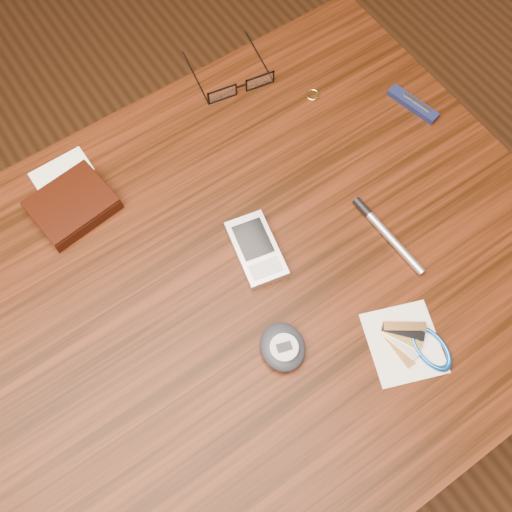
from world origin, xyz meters
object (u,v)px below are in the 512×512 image
object	(u,v)px
desk	(217,324)
pocket_knife	(413,104)
wallet_and_card	(72,204)
eyeglasses	(240,85)
pda_phone	(256,249)
silver_pen	(383,230)
pedometer	(283,347)
notepad_keys	(417,345)

from	to	relation	value
desk	pocket_knife	bearing A→B (deg)	12.62
wallet_and_card	eyeglasses	distance (m)	0.32
wallet_and_card	pda_phone	bearing A→B (deg)	-48.84
pocket_knife	pda_phone	bearing A→B (deg)	-168.60
eyeglasses	pocket_knife	world-z (taller)	eyeglasses
eyeglasses	pocket_knife	bearing A→B (deg)	-41.16
desk	eyeglasses	size ratio (longest dim) A/B	7.36
wallet_and_card	silver_pen	bearing A→B (deg)	-39.04
eyeglasses	pedometer	bearing A→B (deg)	-116.09
pda_phone	pocket_knife	distance (m)	0.35
notepad_keys	silver_pen	xyz separation A→B (m)	(0.07, 0.15, 0.00)
eyeglasses	notepad_keys	xyz separation A→B (m)	(-0.04, -0.48, -0.01)
pedometer	eyeglasses	bearing A→B (deg)	63.91
desk	pocket_knife	xyz separation A→B (m)	(0.43, 0.10, 0.11)
pocket_knife	wallet_and_card	bearing A→B (deg)	165.50
eyeglasses	pocket_knife	distance (m)	0.27
desk	wallet_and_card	bearing A→B (deg)	110.98
desk	wallet_and_card	size ratio (longest dim) A/B	6.92
desk	silver_pen	world-z (taller)	silver_pen
wallet_and_card	eyeglasses	bearing A→B (deg)	8.10
pedometer	notepad_keys	size ratio (longest dim) A/B	0.64
wallet_and_card	silver_pen	size ratio (longest dim) A/B	1.03
desk	pda_phone	distance (m)	0.14
wallet_and_card	notepad_keys	xyz separation A→B (m)	(0.28, -0.43, -0.01)
eyeglasses	notepad_keys	world-z (taller)	eyeglasses
wallet_and_card	pocket_knife	world-z (taller)	wallet_and_card
eyeglasses	pedometer	xyz separation A→B (m)	(-0.19, -0.38, 0.00)
pda_phone	pocket_knife	bearing A→B (deg)	11.40
pedometer	notepad_keys	xyz separation A→B (m)	(0.15, -0.09, -0.01)
pedometer	pocket_knife	size ratio (longest dim) A/B	0.91
pocket_knife	desk	bearing A→B (deg)	-167.38
pedometer	notepad_keys	bearing A→B (deg)	-32.46
wallet_and_card	notepad_keys	world-z (taller)	wallet_and_card
pda_phone	eyeglasses	bearing A→B (deg)	61.13
pda_phone	pedometer	xyz separation A→B (m)	(-0.05, -0.13, 0.00)
desk	pocket_knife	world-z (taller)	pocket_knife
notepad_keys	pocket_knife	world-z (taller)	pocket_knife
notepad_keys	pda_phone	bearing A→B (deg)	112.98
wallet_and_card	pda_phone	distance (m)	0.27
desk	silver_pen	distance (m)	0.28
wallet_and_card	pedometer	world-z (taller)	pedometer
wallet_and_card	pocket_knife	distance (m)	0.54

